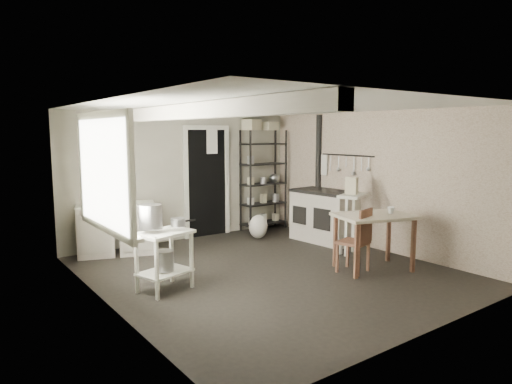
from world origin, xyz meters
TOP-DOWN VIEW (x-y plane):
  - floor at (0.00, 0.00)m, footprint 5.00×5.00m
  - ceiling at (0.00, 0.00)m, footprint 5.00×5.00m
  - wall_back at (0.00, 2.50)m, footprint 4.50×0.02m
  - wall_front at (0.00, -2.50)m, footprint 4.50×0.02m
  - wall_left at (-2.25, 0.00)m, footprint 0.02×5.00m
  - wall_right at (2.25, 0.00)m, footprint 0.02×5.00m
  - window at (-2.22, 0.20)m, footprint 0.12×1.76m
  - doorway at (0.45, 2.47)m, footprint 0.96×0.10m
  - ceiling_beam at (-1.20, 0.00)m, footprint 0.18×5.00m
  - wallpaper_panel at (2.24, 0.00)m, footprint 0.01×5.00m
  - utensil_rail at (2.19, 0.60)m, footprint 0.06×1.20m
  - prep_table at (-1.52, 0.14)m, footprint 0.75×0.63m
  - stockpot at (-1.66, 0.18)m, footprint 0.35×0.35m
  - saucepan at (-1.34, 0.10)m, footprint 0.20×0.20m
  - bucket at (-1.52, 0.12)m, footprint 0.26×0.26m
  - base_cabinets at (-1.40, 2.18)m, footprint 1.36×0.92m
  - mixing_bowl at (-1.32, 2.07)m, footprint 0.32×0.32m
  - counter_cup at (-1.70, 2.14)m, footprint 0.13×0.13m
  - shelf_rack at (1.65, 2.31)m, footprint 0.96×0.40m
  - shelf_jar at (1.34, 2.33)m, footprint 0.09×0.10m
  - storage_box_a at (1.40, 2.35)m, footprint 0.36×0.33m
  - storage_box_b at (1.83, 2.32)m, footprint 0.26×0.25m
  - stove at (1.92, 0.83)m, footprint 0.75×1.23m
  - stovepipe at (2.21, 1.31)m, footprint 0.15×0.15m
  - side_ledge at (1.74, 0.00)m, footprint 0.71×0.54m
  - oats_box at (1.68, -0.00)m, footprint 0.17×0.21m
  - work_table at (1.27, -0.81)m, footprint 1.22×1.02m
  - table_cup at (1.52, -0.89)m, footprint 0.13×0.13m
  - chair at (0.95, -0.71)m, footprint 0.47×0.48m
  - flour_sack at (1.09, 1.71)m, footprint 0.46×0.43m
  - floor_crock at (1.50, 0.07)m, footprint 0.14×0.14m

SIDE VIEW (x-z plane):
  - floor at x=0.00m, z-range 0.00..0.00m
  - floor_crock at x=1.50m, z-range 0.00..0.15m
  - flour_sack at x=1.09m, z-range 0.02..0.46m
  - work_table at x=1.27m, z-range -0.02..0.78m
  - bucket at x=-1.52m, z-range 0.26..0.51m
  - prep_table at x=-1.52m, z-range 0.03..0.77m
  - side_ledge at x=1.74m, z-range -0.05..0.91m
  - stove at x=1.92m, z-range -0.02..0.90m
  - base_cabinets at x=-1.40m, z-range 0.05..0.87m
  - chair at x=0.95m, z-range 0.03..0.94m
  - table_cup at x=1.52m, z-range 0.76..0.86m
  - saucepan at x=-1.34m, z-range 0.80..0.90m
  - stockpot at x=-1.66m, z-range 0.79..1.09m
  - shelf_rack at x=1.65m, z-range -0.05..1.95m
  - mixing_bowl at x=-1.32m, z-range 0.92..0.98m
  - counter_cup at x=-1.70m, z-range 0.92..1.01m
  - doorway at x=0.45m, z-range -0.04..2.04m
  - oats_box at x=1.68m, z-range 0.87..1.15m
  - wall_back at x=0.00m, z-range 0.00..2.30m
  - wall_front at x=0.00m, z-range 0.00..2.30m
  - wall_left at x=-2.25m, z-range 0.00..2.30m
  - wall_right at x=2.25m, z-range 0.00..2.30m
  - wallpaper_panel at x=2.24m, z-range 0.00..2.30m
  - shelf_jar at x=1.34m, z-range 1.27..1.45m
  - window at x=-2.22m, z-range 0.86..2.14m
  - utensil_rail at x=2.19m, z-range 1.33..1.77m
  - stovepipe at x=2.21m, z-range 0.86..2.32m
  - storage_box_b at x=1.83m, z-range 1.91..2.07m
  - storage_box_a at x=1.40m, z-range 1.91..2.11m
  - ceiling_beam at x=-1.20m, z-range 2.11..2.29m
  - ceiling at x=0.00m, z-range 2.30..2.30m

